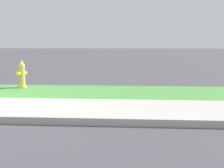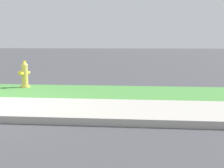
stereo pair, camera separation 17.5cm
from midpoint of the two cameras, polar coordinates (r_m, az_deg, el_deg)
grass_verge at (r=8.72m, az=-20.01°, el=-1.10°), size 18.00×2.21×0.01m
fire_hydrant_by_grass_verge at (r=9.02m, az=-16.72°, el=1.60°), size 0.33×0.36×0.75m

